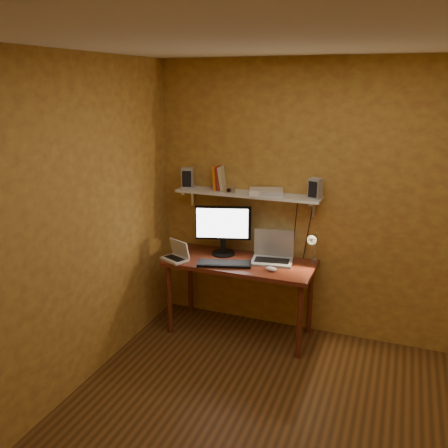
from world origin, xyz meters
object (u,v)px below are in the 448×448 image
at_px(wall_shelf, 247,194).
at_px(netbook, 177,254).
at_px(monitor, 223,228).
at_px(router, 266,192).
at_px(laptop, 273,253).
at_px(speaker_right, 315,188).
at_px(keyboard, 224,264).
at_px(speaker_left, 188,178).
at_px(shelf_camera, 230,190).
at_px(mouse, 271,269).
at_px(desk, 240,270).
at_px(desk_lamp, 313,245).

xyz_separation_m(wall_shelf, netbook, (-0.58, -0.36, -0.56)).
relative_size(monitor, router, 1.71).
height_order(laptop, speaker_right, speaker_right).
xyz_separation_m(laptop, keyboard, (-0.39, -0.28, -0.06)).
height_order(speaker_left, speaker_right, speaker_left).
relative_size(netbook, shelf_camera, 2.67).
distance_m(netbook, mouse, 0.93).
bearing_deg(speaker_left, desk, -32.82).
distance_m(desk, speaker_left, 1.04).
relative_size(monitor, desk_lamp, 1.41).
relative_size(wall_shelf, mouse, 13.56).
bearing_deg(speaker_right, router, -163.37).
height_order(monitor, speaker_right, speaker_right).
height_order(desk, router, router).
bearing_deg(wall_shelf, desk, -90.00).
xyz_separation_m(desk, mouse, (0.34, -0.13, 0.10)).
xyz_separation_m(keyboard, speaker_right, (0.75, 0.33, 0.70)).
xyz_separation_m(netbook, speaker_right, (1.22, 0.36, 0.66)).
xyz_separation_m(desk, speaker_left, (-0.62, 0.19, 0.81)).
height_order(laptop, speaker_left, speaker_left).
distance_m(keyboard, desk_lamp, 0.84).
bearing_deg(desk_lamp, desk, -169.19).
bearing_deg(keyboard, router, 32.34).
relative_size(keyboard, desk_lamp, 1.32).
xyz_separation_m(keyboard, mouse, (0.45, 0.02, 0.01)).
relative_size(wall_shelf, desk_lamp, 3.73).
height_order(netbook, shelf_camera, shelf_camera).
bearing_deg(keyboard, desk, 37.95).
bearing_deg(speaker_left, wall_shelf, -15.41).
bearing_deg(desk, speaker_right, 16.35).
height_order(mouse, desk_lamp, desk_lamp).
xyz_separation_m(mouse, desk_lamp, (0.32, 0.25, 0.19)).
distance_m(monitor, shelf_camera, 0.39).
height_order(netbook, router, router).
bearing_deg(netbook, router, 48.96).
bearing_deg(laptop, speaker_right, 0.22).
height_order(wall_shelf, keyboard, wall_shelf).
height_order(desk, wall_shelf, wall_shelf).
bearing_deg(speaker_left, router, -16.21).
height_order(desk, speaker_right, speaker_right).
distance_m(wall_shelf, mouse, 0.75).
bearing_deg(wall_shelf, desk_lamp, -5.88).
relative_size(mouse, desk_lamp, 0.28).
height_order(mouse, speaker_left, speaker_left).
distance_m(laptop, speaker_right, 0.74).
bearing_deg(monitor, router, -7.83).
distance_m(speaker_left, shelf_camera, 0.48).
relative_size(desk, wall_shelf, 1.00).
height_order(desk, netbook, netbook).
bearing_deg(wall_shelf, speaker_right, -0.55).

